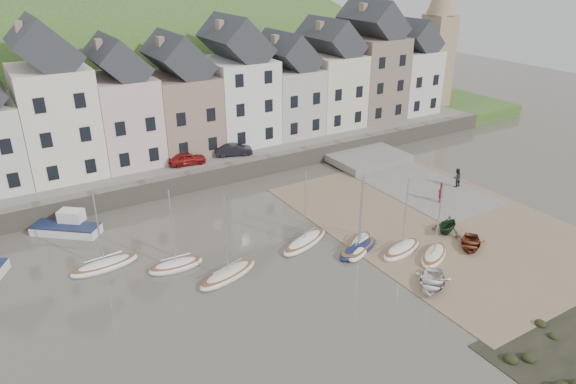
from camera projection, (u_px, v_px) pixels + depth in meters
ground at (330, 257)px, 38.53m from camera, size 160.00×160.00×0.00m
quay_land at (176, 134)px, 63.13m from camera, size 90.00×30.00×1.50m
quay_street at (215, 156)px, 53.85m from camera, size 70.00×7.00×0.10m
seawall at (230, 173)px, 51.40m from camera, size 70.00×1.20×1.80m
beach at (437, 221)px, 43.76m from camera, size 18.00×26.00×0.06m
slipway at (406, 180)px, 51.88m from camera, size 8.00×18.00×0.12m
hillside at (101, 200)px, 90.21m from camera, size 134.40×84.00×84.00m
townhouse_terrace at (213, 92)px, 55.05m from camera, size 61.05×8.00×13.93m
church_spire at (439, 34)px, 69.14m from camera, size 4.00×4.00×18.00m
sailboat_0 at (105, 265)px, 37.06m from camera, size 4.91×1.82×6.32m
sailboat_1 at (176, 265)px, 37.04m from camera, size 4.01×1.72×6.32m
sailboat_2 at (228, 274)px, 35.98m from camera, size 5.17×2.85×6.32m
sailboat_3 at (305, 242)px, 40.13m from camera, size 5.26×3.20×6.32m
sailboat_4 at (359, 246)px, 39.58m from camera, size 4.69×4.05×6.32m
sailboat_5 at (358, 248)px, 39.21m from camera, size 4.55×2.73×6.32m
sailboat_6 at (402, 249)px, 39.09m from camera, size 4.41×2.46×6.32m
sailboat_7 at (434, 255)px, 38.32m from camera, size 4.18×3.24×6.32m
motorboat_2 at (67, 226)px, 41.77m from camera, size 5.24×4.76×1.70m
rowboat_white at (432, 282)px, 34.81m from camera, size 4.28×4.13×0.72m
rowboat_green at (447, 225)px, 41.61m from camera, size 3.27×3.04×1.41m
rowboat_red at (470, 243)px, 39.64m from camera, size 3.85×3.71×0.65m
person_red at (441, 192)px, 46.63m from camera, size 0.84×0.78×1.93m
person_dark at (457, 178)px, 49.81m from camera, size 0.94×0.75×1.86m
car_left at (187, 159)px, 51.19m from camera, size 3.78×1.86×1.24m
car_right at (233, 150)px, 53.60m from camera, size 4.05×2.50×1.26m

